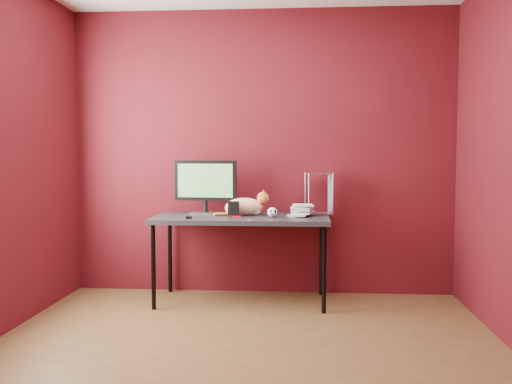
# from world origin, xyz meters

# --- Properties ---
(room) EXTENTS (3.52, 3.52, 2.61)m
(room) POSITION_xyz_m (0.00, 0.00, 1.45)
(room) COLOR #53391C
(room) RESTS_ON ground
(desk) EXTENTS (1.50, 0.70, 0.75)m
(desk) POSITION_xyz_m (-0.15, 1.37, 0.70)
(desk) COLOR black
(desk) RESTS_ON ground
(monitor) EXTENTS (0.55, 0.20, 0.48)m
(monitor) POSITION_xyz_m (-0.48, 1.49, 1.02)
(monitor) COLOR #AAAAAF
(monitor) RESTS_ON desk
(cat) EXTENTS (0.48, 0.20, 0.23)m
(cat) POSITION_xyz_m (-0.13, 1.45, 0.83)
(cat) COLOR orange
(cat) RESTS_ON desk
(skull_mug) EXTENTS (0.09, 0.09, 0.08)m
(skull_mug) POSITION_xyz_m (0.12, 1.31, 0.79)
(skull_mug) COLOR white
(skull_mug) RESTS_ON desk
(speaker) EXTENTS (0.12, 0.12, 0.13)m
(speaker) POSITION_xyz_m (-0.21, 1.31, 0.81)
(speaker) COLOR black
(speaker) RESTS_ON desk
(book_stack) EXTENTS (0.23, 0.27, 1.13)m
(book_stack) POSITION_xyz_m (0.29, 1.44, 1.31)
(book_stack) COLOR beige
(book_stack) RESTS_ON desk
(wire_rack) EXTENTS (0.24, 0.21, 0.37)m
(wire_rack) POSITION_xyz_m (0.52, 1.58, 0.94)
(wire_rack) COLOR #AAAAAF
(wire_rack) RESTS_ON desk
(pocket_knife) EXTENTS (0.08, 0.02, 0.02)m
(pocket_knife) POSITION_xyz_m (-0.18, 1.25, 0.76)
(pocket_knife) COLOR #A50C17
(pocket_knife) RESTS_ON desk
(black_gadget) EXTENTS (0.05, 0.03, 0.02)m
(black_gadget) POSITION_xyz_m (-0.56, 1.13, 0.76)
(black_gadget) COLOR black
(black_gadget) RESTS_ON desk
(washer) EXTENTS (0.05, 0.05, 0.00)m
(washer) POSITION_xyz_m (-0.04, 1.08, 0.75)
(washer) COLOR #AAAAAF
(washer) RESTS_ON desk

